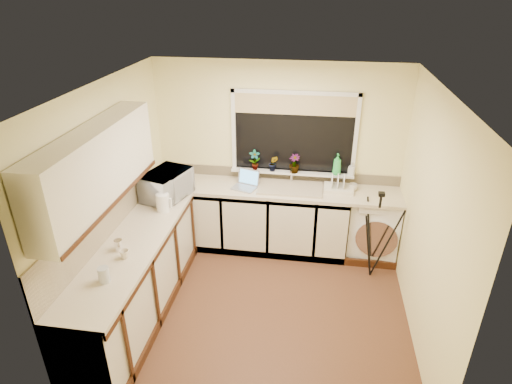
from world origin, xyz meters
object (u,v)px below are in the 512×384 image
object	(u,v)px
plant_c	(294,164)
cup_back	(353,187)
cup_left	(125,254)
steel_jar	(119,245)
plant_b	(273,163)
microwave	(167,185)
tripod	(376,236)
soap_bottle_clear	(352,169)
laptop	(246,183)
washing_machine	(374,225)
soap_bottle_green	(337,164)
glass_jug	(104,275)
dish_rack	(339,189)
plant_a	(255,160)
kettle	(163,203)

from	to	relation	value
plant_c	cup_back	size ratio (longest dim) A/B	2.18
cup_back	cup_left	world-z (taller)	cup_back
steel_jar	plant_b	xyz separation A→B (m)	(1.32, 1.83, 0.20)
microwave	cup_left	distance (m)	1.30
tripod	soap_bottle_clear	xyz separation A→B (m)	(-0.30, 0.67, 0.56)
laptop	plant_c	world-z (taller)	plant_c
washing_machine	cup_back	size ratio (longest dim) A/B	7.76
microwave	soap_bottle_green	xyz separation A→B (m)	(2.04, 0.67, 0.12)
glass_jug	soap_bottle_green	xyz separation A→B (m)	(2.05, 2.33, 0.22)
plant_c	cup_left	size ratio (longest dim) A/B	2.68
laptop	plant_b	xyz separation A→B (m)	(0.32, 0.22, 0.20)
laptop	microwave	size ratio (longest dim) A/B	0.59
tripod	soap_bottle_clear	size ratio (longest dim) A/B	6.68
tripod	dish_rack	bearing A→B (deg)	139.48
dish_rack	tripod	size ratio (longest dim) A/B	0.32
washing_machine	soap_bottle_clear	bearing A→B (deg)	159.70
laptop	steel_jar	xyz separation A→B (m)	(-1.00, -1.61, -0.00)
steel_jar	glass_jug	bearing A→B (deg)	-79.72
washing_machine	cup_back	bearing A→B (deg)	-178.72
dish_rack	cup_left	distance (m)	2.74
washing_machine	soap_bottle_clear	size ratio (longest dim) A/B	5.07
glass_jug	plant_c	bearing A→B (deg)	56.84
microwave	laptop	bearing A→B (deg)	-47.84
laptop	cup_left	xyz separation A→B (m)	(-0.89, -1.73, -0.02)
laptop	plant_a	xyz separation A→B (m)	(0.08, 0.23, 0.23)
steel_jar	soap_bottle_clear	size ratio (longest dim) A/B	0.66
microwave	plant_c	bearing A→B (deg)	-50.04
microwave	soap_bottle_green	distance (m)	2.16
cup_back	steel_jar	bearing A→B (deg)	-144.07
kettle	cup_back	xyz separation A→B (m)	(2.20, 0.87, -0.06)
dish_rack	tripod	xyz separation A→B (m)	(0.45, -0.49, -0.35)
cup_back	plant_a	bearing A→B (deg)	174.32
plant_b	steel_jar	bearing A→B (deg)	-125.91
plant_a	plant_c	world-z (taller)	plant_a
washing_machine	glass_jug	size ratio (longest dim) A/B	6.04
soap_bottle_clear	cup_left	world-z (taller)	soap_bottle_clear
steel_jar	microwave	size ratio (longest dim) A/B	0.19
laptop	dish_rack	xyz separation A→B (m)	(1.18, 0.07, -0.03)
washing_machine	steel_jar	distance (m)	3.20
microwave	plant_a	bearing A→B (deg)	-39.46
plant_b	tripod	bearing A→B (deg)	-26.22
plant_c	tripod	bearing A→B (deg)	-31.79
dish_rack	steel_jar	distance (m)	2.75
washing_machine	soap_bottle_green	xyz separation A→B (m)	(-0.54, 0.16, 0.76)
tripod	cup_back	size ratio (longest dim) A/B	10.21
washing_machine	plant_c	bearing A→B (deg)	178.76
soap_bottle_green	cup_back	size ratio (longest dim) A/B	2.51
laptop	soap_bottle_clear	size ratio (longest dim) A/B	2.10
soap_bottle_clear	steel_jar	bearing A→B (deg)	-141.51
microwave	plant_a	xyz separation A→B (m)	(0.98, 0.67, 0.12)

